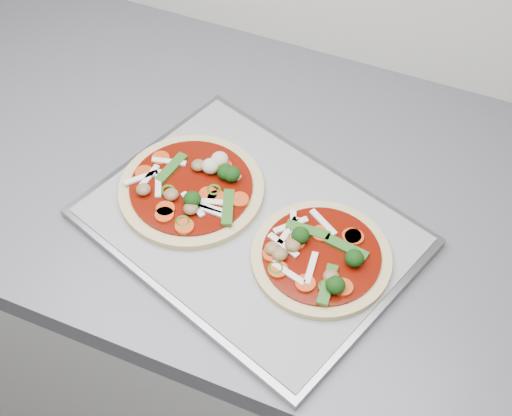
% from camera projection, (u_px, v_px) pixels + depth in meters
% --- Properties ---
extents(base_cabinet, '(3.60, 0.60, 0.86)m').
position_uv_depth(base_cabinet, '(256.00, 340.00, 1.37)').
color(base_cabinet, silver).
rests_on(base_cabinet, ground).
extents(countertop, '(3.60, 0.60, 0.04)m').
position_uv_depth(countertop, '(256.00, 190.00, 1.02)').
color(countertop, '#5B5B63').
rests_on(countertop, base_cabinet).
extents(baking_tray, '(0.49, 0.42, 0.01)m').
position_uv_depth(baking_tray, '(250.00, 228.00, 0.94)').
color(baking_tray, gray).
rests_on(baking_tray, countertop).
extents(parchment, '(0.46, 0.40, 0.00)m').
position_uv_depth(parchment, '(250.00, 224.00, 0.94)').
color(parchment, gray).
rests_on(parchment, baking_tray).
extents(pizza_left, '(0.20, 0.20, 0.03)m').
position_uv_depth(pizza_left, '(193.00, 188.00, 0.96)').
color(pizza_left, tan).
rests_on(pizza_left, parchment).
extents(pizza_right, '(0.25, 0.25, 0.03)m').
position_uv_depth(pizza_right, '(320.00, 257.00, 0.89)').
color(pizza_right, tan).
rests_on(pizza_right, parchment).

